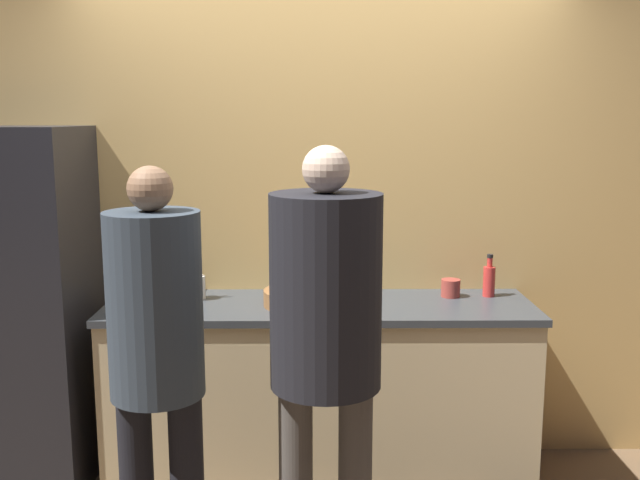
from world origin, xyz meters
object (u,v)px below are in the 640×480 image
Objects in this scene: refrigerator at (19,310)px; bottle_red at (489,280)px; person_center at (326,324)px; utensil_crock at (196,286)px; bottle_green at (314,277)px; cup_red at (451,288)px; person_left at (156,345)px; fruit_bowl at (300,297)px.

bottle_red is (2.33, 0.15, 0.11)m from refrigerator.
person_center is 1.14m from utensil_crock.
bottle_red is at bearing -5.64° from bottle_green.
cup_red is (-0.20, -0.01, -0.04)m from bottle_red.
bottle_green is at bearing 172.05° from cup_red.
person_center reaches higher than bottle_green.
refrigerator reaches higher than person_center.
refrigerator reaches higher than person_left.
cup_red is at bearing 1.61° from utensil_crock.
refrigerator is 2.34m from bottle_red.
person_center is 1.30m from bottle_red.
bottle_green is (0.59, 1.07, 0.01)m from person_left.
bottle_green is 0.97× the size of bottle_red.
utensil_crock is at bearing 124.02° from person_center.
refrigerator reaches higher than utensil_crock.
fruit_bowl is at bearing -13.33° from utensil_crock.
person_center reaches higher than person_left.
person_center reaches higher than bottle_red.
person_center is 7.91× the size of bottle_red.
bottle_red is at bearing 33.75° from person_left.
bottle_green is (0.59, 0.13, 0.02)m from utensil_crock.
bottle_green is (-0.04, 1.07, -0.07)m from person_center.
refrigerator is at bearing 179.23° from fruit_bowl.
cup_red is (0.69, -0.10, -0.04)m from bottle_green.
refrigerator is at bearing -170.60° from bottle_green.
person_center is at bearing -0.04° from person_left.
refrigerator reaches higher than bottle_red.
bottle_red is (1.48, 0.99, 0.02)m from person_left.
person_left is at bearing -122.32° from fruit_bowl.
bottle_green is (1.44, 0.24, 0.11)m from refrigerator.
cup_red is (1.29, 0.04, -0.02)m from utensil_crock.
utensil_crock is at bearing 90.43° from person_left.
person_center is at bearing -82.22° from fruit_bowl.
person_left is at bearing -89.57° from utensil_crock.
fruit_bowl is 0.54m from utensil_crock.
bottle_green is at bearing 174.36° from bottle_red.
fruit_bowl is at bearing 57.68° from person_left.
refrigerator is 1.71m from person_center.
bottle_red is (0.96, 0.17, 0.05)m from fruit_bowl.
bottle_red is (0.89, -0.09, 0.00)m from bottle_green.
bottle_red reaches higher than cup_red.
bottle_red reaches higher than fruit_bowl.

